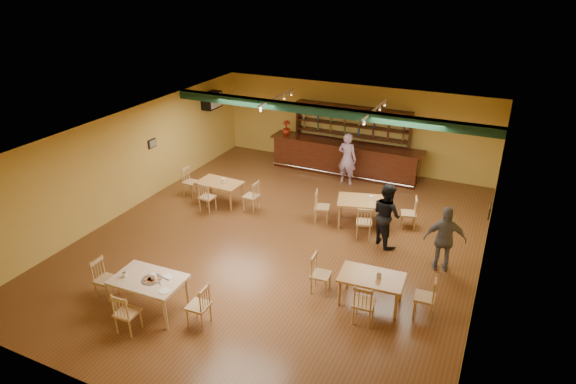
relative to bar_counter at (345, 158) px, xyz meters
The scene contains 22 objects.
floor 5.18m from the bar_counter, 89.85° to the right, with size 12.00×12.00×0.00m, color brown.
ceiling_beam 3.29m from the bar_counter, 89.68° to the right, with size 10.00×0.30×0.25m, color black.
track_rail_left 3.45m from the bar_counter, 135.59° to the right, with size 0.05×2.50×0.05m, color white.
track_rail_right 3.27m from the bar_counter, 51.08° to the right, with size 0.05×2.50×0.05m, color white.
ac_unit 5.20m from the bar_counter, 168.77° to the right, with size 0.34×0.70×0.48m, color white.
picture_left 6.56m from the bar_counter, 140.06° to the right, with size 0.04×0.34×0.28m, color black.
picture_right 6.91m from the bar_counter, 43.02° to the right, with size 0.04×0.34×0.28m, color black.
bar_counter is the anchor object (origin of this frame).
back_bar_hutch 0.85m from the bar_counter, 90.00° to the left, with size 4.21×0.40×2.28m, color #38150B.
poinsettia 2.42m from the bar_counter, behind, with size 0.29×0.29×0.52m, color #A8240F.
dining_table_a 4.75m from the bar_counter, 125.23° to the right, with size 1.37×0.82×0.68m, color #9E6D38.
dining_table_b 3.82m from the bar_counter, 62.52° to the right, with size 1.53×0.92×0.77m, color #9E6D38.
dining_table_d 7.40m from the bar_counter, 66.66° to the right, with size 1.38×0.83×0.69m, color #9E6D38.
near_table 9.09m from the bar_counter, 97.94° to the right, with size 1.49×0.96×0.80m, color tan.
pizza_tray 9.08m from the bar_counter, 97.27° to the right, with size 0.40×0.40×0.01m, color silver.
parmesan_shaker 9.33m from the bar_counter, 100.72° to the right, with size 0.07×0.07×0.11m, color #EAE5C6.
napkin_stack 8.84m from the bar_counter, 95.73° to the right, with size 0.20×0.15×0.03m, color white.
pizza_server 9.01m from the bar_counter, 96.31° to the right, with size 0.32×0.09×0.00m, color silver.
side_plate 9.24m from the bar_counter, 94.16° to the right, with size 0.22×0.22×0.01m, color white.
patron_bar 0.95m from the bar_counter, 67.08° to the right, with size 0.65×0.43×1.79m, color #884799.
patron_right_a 4.91m from the bar_counter, 58.54° to the right, with size 0.84×0.65×1.73m, color black.
patron_right_b 6.34m from the bar_counter, 49.25° to the right, with size 0.99×0.41×1.68m, color slate.
Camera 1 is at (4.99, -10.37, 6.76)m, focal length 30.62 mm.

